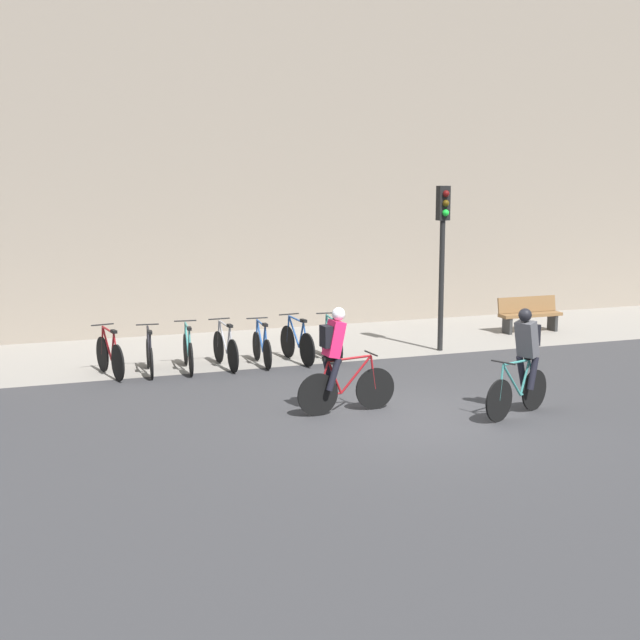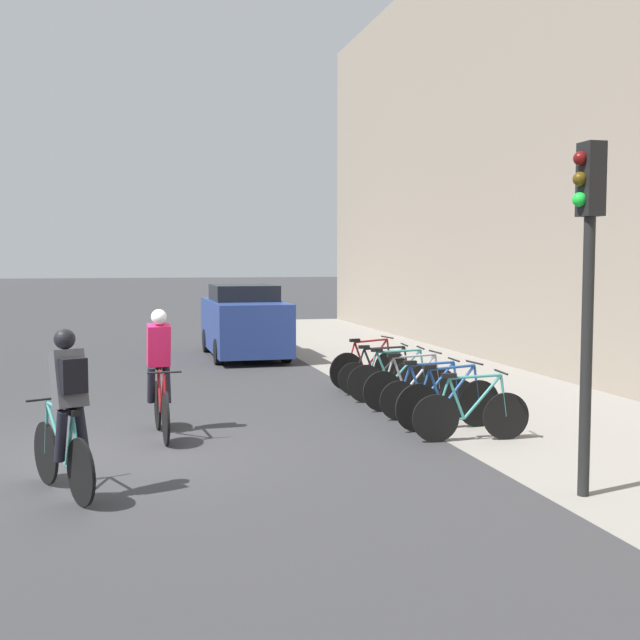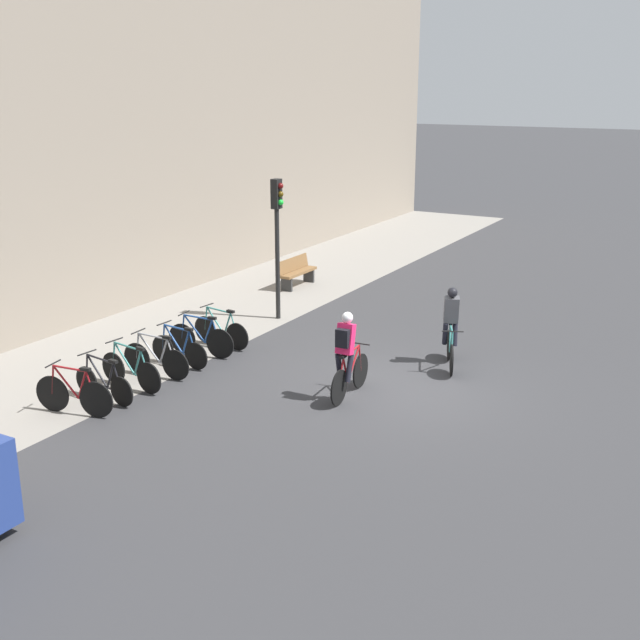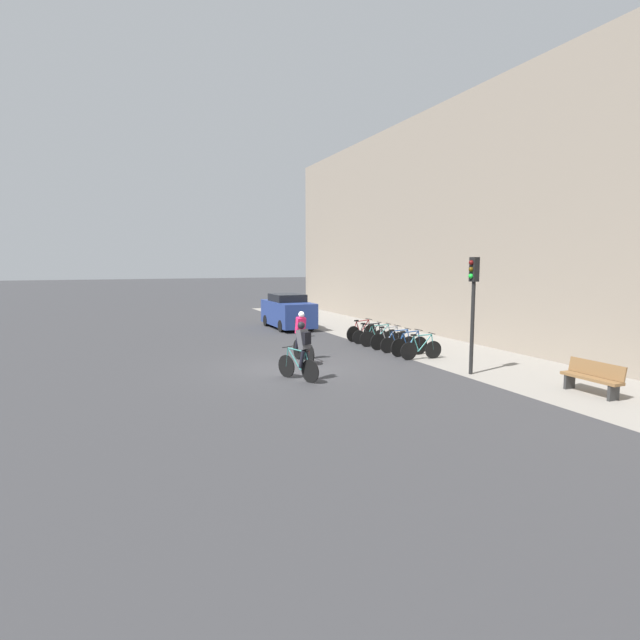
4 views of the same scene
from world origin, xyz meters
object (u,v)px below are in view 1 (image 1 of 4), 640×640
(parked_bike_2, at_px, (188,351))
(traffic_light_pole, at_px, (443,238))
(cyclist_pink, at_px, (338,358))
(bench, at_px, (529,314))
(parked_bike_4, at_px, (262,347))
(parked_bike_0, at_px, (110,356))
(parked_bike_6, at_px, (332,341))
(cyclist_grey, at_px, (524,359))
(parked_bike_3, at_px, (226,348))
(parked_bike_5, at_px, (297,343))
(parked_bike_1, at_px, (150,355))

(parked_bike_2, distance_m, traffic_light_pole, 6.19)
(cyclist_pink, xyz_separation_m, bench, (7.37, 5.58, -0.48))
(parked_bike_4, bearing_deg, parked_bike_0, 179.97)
(cyclist_pink, bearing_deg, parked_bike_2, 111.97)
(parked_bike_0, relative_size, parked_bike_6, 1.00)
(cyclist_grey, relative_size, parked_bike_3, 1.05)
(parked_bike_4, xyz_separation_m, parked_bike_5, (0.78, 0.00, 0.03))
(cyclist_pink, bearing_deg, parked_bike_1, 120.66)
(cyclist_grey, bearing_deg, cyclist_pink, 159.43)
(cyclist_pink, xyz_separation_m, parked_bike_4, (-0.10, 4.14, -0.56))
(parked_bike_2, xyz_separation_m, parked_bike_4, (1.57, 0.00, -0.02))
(parked_bike_0, relative_size, parked_bike_2, 0.96)
(parked_bike_1, height_order, bench, parked_bike_1)
(parked_bike_1, relative_size, parked_bike_4, 1.03)
(parked_bike_2, relative_size, traffic_light_pole, 0.47)
(cyclist_grey, relative_size, parked_bike_0, 1.08)
(parked_bike_0, bearing_deg, parked_bike_3, -0.03)
(cyclist_grey, distance_m, bench, 8.05)
(traffic_light_pole, bearing_deg, parked_bike_6, -178.72)
(bench, bearing_deg, cyclist_grey, -123.92)
(cyclist_grey, distance_m, traffic_light_pole, 5.66)
(parked_bike_1, bearing_deg, parked_bike_0, 179.82)
(cyclist_pink, relative_size, bench, 1.08)
(parked_bike_4, bearing_deg, traffic_light_pole, 0.81)
(traffic_light_pole, bearing_deg, parked_bike_3, -179.32)
(cyclist_grey, xyz_separation_m, parked_bike_5, (-2.21, 5.22, -0.53))
(cyclist_pink, distance_m, parked_bike_4, 4.18)
(bench, bearing_deg, parked_bike_2, -170.91)
(parked_bike_1, distance_m, bench, 9.93)
(parked_bike_3, bearing_deg, bench, 9.93)
(parked_bike_0, distance_m, parked_bike_5, 3.91)
(cyclist_pink, xyz_separation_m, cyclist_grey, (2.89, -1.08, 0.00))
(parked_bike_2, distance_m, parked_bike_4, 1.57)
(parked_bike_1, distance_m, parked_bike_6, 3.91)
(parked_bike_0, height_order, parked_bike_4, parked_bike_0)
(parked_bike_1, xyz_separation_m, parked_bike_6, (3.91, 0.00, 0.02))
(cyclist_pink, distance_m, traffic_light_pole, 6.10)
(cyclist_pink, relative_size, parked_bike_6, 1.08)
(parked_bike_1, bearing_deg, parked_bike_2, 0.05)
(traffic_light_pole, xyz_separation_m, bench, (3.25, 1.39, -2.09))
(parked_bike_6, relative_size, traffic_light_pole, 0.45)
(parked_bike_6, bearing_deg, parked_bike_2, -179.99)
(parked_bike_6, distance_m, traffic_light_pole, 3.44)
(parked_bike_2, xyz_separation_m, bench, (9.04, 1.45, 0.07))
(parked_bike_3, height_order, traffic_light_pole, traffic_light_pole)
(cyclist_grey, distance_m, parked_bike_5, 5.70)
(parked_bike_3, distance_m, parked_bike_4, 0.78)
(cyclist_pink, height_order, bench, cyclist_pink)
(parked_bike_0, xyz_separation_m, traffic_light_pole, (7.36, 0.06, 2.15))
(cyclist_pink, bearing_deg, parked_bike_3, 102.08)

